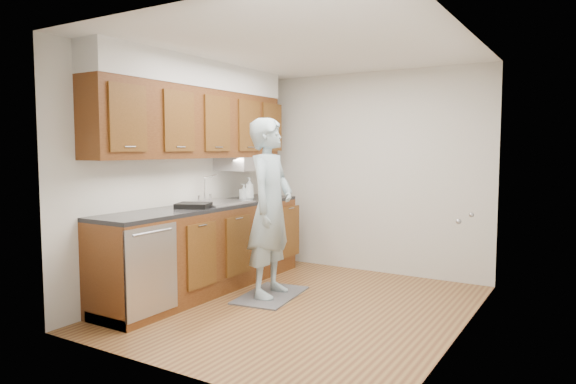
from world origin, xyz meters
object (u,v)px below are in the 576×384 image
object	(u,v)px
dish_rack	(193,205)
person	(270,196)
soap_bottle_a	(250,188)
soap_bottle_b	(244,192)
soap_bottle_c	(266,192)

from	to	relation	value
dish_rack	person	bearing A→B (deg)	9.76
soap_bottle_a	soap_bottle_b	distance (m)	0.08
soap_bottle_c	dish_rack	distance (m)	1.30
soap_bottle_a	dish_rack	distance (m)	1.01
soap_bottle_b	soap_bottle_c	size ratio (longest dim) A/B	1.25
soap_bottle_a	soap_bottle_c	world-z (taller)	soap_bottle_a
soap_bottle_a	dish_rack	size ratio (longest dim) A/B	0.82
person	soap_bottle_c	distance (m)	1.07
person	soap_bottle_b	bearing A→B (deg)	45.40
soap_bottle_b	dish_rack	world-z (taller)	soap_bottle_b
person	dish_rack	size ratio (longest dim) A/B	6.32
soap_bottle_b	soap_bottle_a	bearing A→B (deg)	27.79
person	soap_bottle_a	size ratio (longest dim) A/B	7.70
soap_bottle_a	soap_bottle_b	bearing A→B (deg)	-152.21
person	dish_rack	bearing A→B (deg)	115.32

